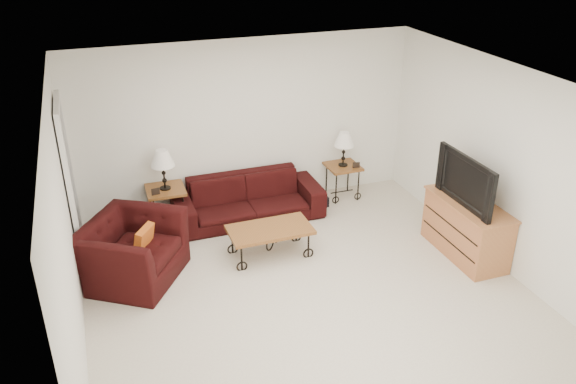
{
  "coord_description": "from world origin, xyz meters",
  "views": [
    {
      "loc": [
        -2.12,
        -5.25,
        4.07
      ],
      "look_at": [
        0.0,
        0.7,
        1.0
      ],
      "focal_mm": 36.47,
      "sensor_mm": 36.0,
      "label": 1
    }
  ],
  "objects_px": {
    "sofa": "(248,199)",
    "television": "(472,180)",
    "coffee_table": "(270,242)",
    "backpack": "(318,197)",
    "side_table_right": "(342,181)",
    "side_table_left": "(167,207)",
    "lamp_right": "(344,149)",
    "lamp_left": "(163,170)",
    "tv_stand": "(466,229)",
    "armchair": "(132,251)"
  },
  "relations": [
    {
      "from": "lamp_right",
      "to": "armchair",
      "type": "height_order",
      "value": "lamp_right"
    },
    {
      "from": "side_table_left",
      "to": "lamp_right",
      "type": "xyz_separation_m",
      "value": [
        2.7,
        0.0,
        0.51
      ]
    },
    {
      "from": "side_table_left",
      "to": "coffee_table",
      "type": "relative_size",
      "value": 0.54
    },
    {
      "from": "backpack",
      "to": "lamp_right",
      "type": "bearing_deg",
      "value": 23.98
    },
    {
      "from": "coffee_table",
      "to": "backpack",
      "type": "relative_size",
      "value": 2.28
    },
    {
      "from": "tv_stand",
      "to": "television",
      "type": "xyz_separation_m",
      "value": [
        -0.02,
        -0.0,
        0.69
      ]
    },
    {
      "from": "coffee_table",
      "to": "armchair",
      "type": "xyz_separation_m",
      "value": [
        -1.72,
        0.07,
        0.18
      ]
    },
    {
      "from": "side_table_left",
      "to": "lamp_left",
      "type": "xyz_separation_m",
      "value": [
        0.0,
        0.0,
        0.57
      ]
    },
    {
      "from": "coffee_table",
      "to": "side_table_left",
      "type": "bearing_deg",
      "value": 131.74
    },
    {
      "from": "sofa",
      "to": "television",
      "type": "bearing_deg",
      "value": -38.67
    },
    {
      "from": "side_table_right",
      "to": "armchair",
      "type": "height_order",
      "value": "armchair"
    },
    {
      "from": "coffee_table",
      "to": "tv_stand",
      "type": "relative_size",
      "value": 0.86
    },
    {
      "from": "lamp_right",
      "to": "backpack",
      "type": "bearing_deg",
      "value": -149.77
    },
    {
      "from": "armchair",
      "to": "television",
      "type": "bearing_deg",
      "value": -68.48
    },
    {
      "from": "lamp_left",
      "to": "lamp_right",
      "type": "relative_size",
      "value": 1.07
    },
    {
      "from": "lamp_left",
      "to": "backpack",
      "type": "bearing_deg",
      "value": -8.18
    },
    {
      "from": "armchair",
      "to": "television",
      "type": "xyz_separation_m",
      "value": [
        4.08,
        -0.88,
        0.68
      ]
    },
    {
      "from": "lamp_left",
      "to": "armchair",
      "type": "xyz_separation_m",
      "value": [
        -0.6,
        -1.19,
        -0.48
      ]
    },
    {
      "from": "tv_stand",
      "to": "armchair",
      "type": "bearing_deg",
      "value": 167.94
    },
    {
      "from": "side_table_right",
      "to": "lamp_right",
      "type": "bearing_deg",
      "value": 0.0
    },
    {
      "from": "sofa",
      "to": "side_table_right",
      "type": "xyz_separation_m",
      "value": [
        1.57,
        0.18,
        -0.04
      ]
    },
    {
      "from": "coffee_table",
      "to": "television",
      "type": "distance_m",
      "value": 2.65
    },
    {
      "from": "sofa",
      "to": "tv_stand",
      "type": "distance_m",
      "value": 3.03
    },
    {
      "from": "lamp_right",
      "to": "television",
      "type": "relative_size",
      "value": 0.48
    },
    {
      "from": "lamp_left",
      "to": "armchair",
      "type": "distance_m",
      "value": 1.41
    },
    {
      "from": "side_table_left",
      "to": "side_table_right",
      "type": "bearing_deg",
      "value": 0.0
    },
    {
      "from": "side_table_right",
      "to": "television",
      "type": "distance_m",
      "value": 2.34
    },
    {
      "from": "side_table_right",
      "to": "lamp_left",
      "type": "relative_size",
      "value": 0.93
    },
    {
      "from": "television",
      "to": "backpack",
      "type": "bearing_deg",
      "value": -143.04
    },
    {
      "from": "armchair",
      "to": "tv_stand",
      "type": "distance_m",
      "value": 4.2
    },
    {
      "from": "lamp_right",
      "to": "armchair",
      "type": "bearing_deg",
      "value": -160.25
    },
    {
      "from": "tv_stand",
      "to": "coffee_table",
      "type": "bearing_deg",
      "value": 161.23
    },
    {
      "from": "armchair",
      "to": "lamp_left",
      "type": "bearing_deg",
      "value": 6.71
    },
    {
      "from": "sofa",
      "to": "armchair",
      "type": "height_order",
      "value": "armchair"
    },
    {
      "from": "side_table_left",
      "to": "armchair",
      "type": "height_order",
      "value": "armchair"
    },
    {
      "from": "side_table_left",
      "to": "coffee_table",
      "type": "height_order",
      "value": "side_table_left"
    },
    {
      "from": "tv_stand",
      "to": "side_table_left",
      "type": "bearing_deg",
      "value": 149.52
    },
    {
      "from": "armchair",
      "to": "lamp_right",
      "type": "bearing_deg",
      "value": -36.62
    },
    {
      "from": "lamp_left",
      "to": "backpack",
      "type": "relative_size",
      "value": 1.23
    },
    {
      "from": "sofa",
      "to": "lamp_right",
      "type": "height_order",
      "value": "lamp_right"
    },
    {
      "from": "coffee_table",
      "to": "armchair",
      "type": "distance_m",
      "value": 1.73
    },
    {
      "from": "sofa",
      "to": "side_table_left",
      "type": "height_order",
      "value": "sofa"
    },
    {
      "from": "sofa",
      "to": "backpack",
      "type": "bearing_deg",
      "value": -7.24
    },
    {
      "from": "lamp_right",
      "to": "armchair",
      "type": "xyz_separation_m",
      "value": [
        -3.3,
        -1.19,
        -0.42
      ]
    },
    {
      "from": "coffee_table",
      "to": "television",
      "type": "xyz_separation_m",
      "value": [
        2.37,
        -0.81,
        0.86
      ]
    },
    {
      "from": "lamp_right",
      "to": "coffee_table",
      "type": "xyz_separation_m",
      "value": [
        -1.58,
        -1.25,
        -0.6
      ]
    },
    {
      "from": "lamp_left",
      "to": "coffee_table",
      "type": "height_order",
      "value": "lamp_left"
    },
    {
      "from": "side_table_left",
      "to": "side_table_right",
      "type": "distance_m",
      "value": 2.7
    },
    {
      "from": "television",
      "to": "lamp_right",
      "type": "bearing_deg",
      "value": -159.2
    },
    {
      "from": "sofa",
      "to": "lamp_left",
      "type": "xyz_separation_m",
      "value": [
        -1.13,
        0.18,
        0.55
      ]
    }
  ]
}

